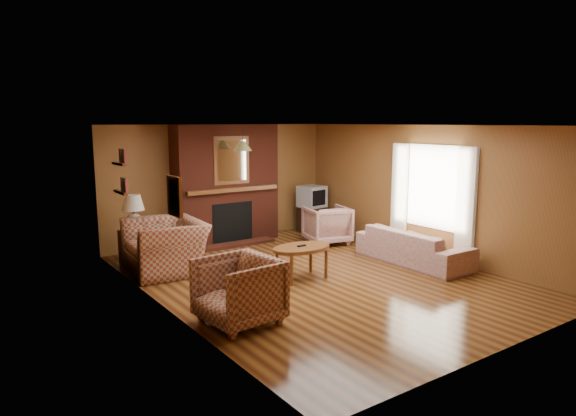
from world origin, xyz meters
TOP-DOWN VIEW (x-y plane):
  - floor at (0.00, 0.00)m, footprint 6.50×6.50m
  - ceiling at (0.00, 0.00)m, footprint 6.50×6.50m
  - wall_back at (0.00, 3.25)m, footprint 6.50×0.00m
  - wall_front at (0.00, -3.25)m, footprint 6.50×0.00m
  - wall_left at (-2.50, 0.00)m, footprint 0.00×6.50m
  - wall_right at (2.50, 0.00)m, footprint 0.00×6.50m
  - fireplace at (0.00, 2.98)m, footprint 2.20×0.82m
  - window_right at (2.45, -0.20)m, footprint 0.10×1.85m
  - bookshelf at (-2.44, 1.90)m, footprint 0.09×0.55m
  - botanical_print at (-2.47, -0.30)m, footprint 0.05×0.40m
  - pendant_light at (0.00, 2.30)m, footprint 0.36×0.36m
  - plaid_loveseat at (-1.85, 1.68)m, footprint 1.24×1.40m
  - plaid_armchair at (-1.95, -0.94)m, footprint 0.98×0.96m
  - floral_sofa at (1.90, -0.32)m, footprint 0.84×2.10m
  - floral_armchair at (1.61, 1.71)m, footprint 1.00×1.02m
  - coffee_table at (-0.24, 0.07)m, footprint 1.00×0.62m
  - side_table at (-2.10, 2.45)m, footprint 0.48×0.48m
  - table_lamp at (-2.10, 2.45)m, footprint 0.38×0.38m
  - tv_stand at (2.05, 2.80)m, footprint 0.54×0.50m
  - crt_tv at (2.05, 2.79)m, footprint 0.59×0.58m

SIDE VIEW (x-z plane):
  - floor at x=0.00m, z-range 0.00..0.00m
  - tv_stand at x=2.05m, z-range 0.00..0.56m
  - side_table at x=-2.10m, z-range 0.00..0.59m
  - floral_sofa at x=1.90m, z-range 0.00..0.61m
  - floral_armchair at x=1.61m, z-range 0.00..0.76m
  - plaid_armchair at x=-1.95m, z-range 0.00..0.83m
  - plaid_loveseat at x=-1.85m, z-range 0.00..0.86m
  - coffee_table at x=-0.24m, z-range 0.19..0.74m
  - crt_tv at x=2.05m, z-range 0.56..1.04m
  - table_lamp at x=-2.10m, z-range 0.63..1.25m
  - window_right at x=2.45m, z-range 0.13..2.13m
  - fireplace at x=0.00m, z-range -0.02..2.38m
  - wall_back at x=0.00m, z-range -2.05..4.45m
  - wall_front at x=0.00m, z-range -2.05..4.45m
  - wall_left at x=-2.50m, z-range -2.05..4.45m
  - wall_right at x=2.50m, z-range -2.05..4.45m
  - botanical_print at x=-2.47m, z-range 1.30..1.80m
  - bookshelf at x=-2.44m, z-range 1.31..2.02m
  - pendant_light at x=0.00m, z-range 1.76..2.24m
  - ceiling at x=0.00m, z-range 2.40..2.40m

